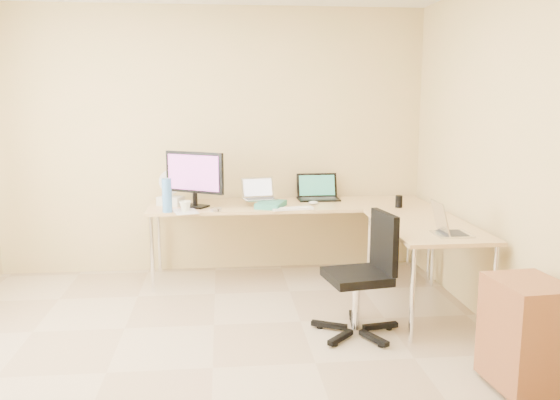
{
  "coord_description": "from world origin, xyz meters",
  "views": [
    {
      "loc": [
        0.08,
        -3.5,
        1.71
      ],
      "look_at": [
        0.55,
        1.1,
        0.9
      ],
      "focal_mm": 36.96,
      "sensor_mm": 36.0,
      "label": 1
    }
  ],
  "objects": [
    {
      "name": "floor",
      "position": [
        0.0,
        0.0,
        0.0
      ],
      "size": [
        4.5,
        4.5,
        0.0
      ],
      "primitive_type": "plane",
      "color": "tan",
      "rests_on": "ground"
    },
    {
      "name": "wall_back",
      "position": [
        0.0,
        2.25,
        1.3
      ],
      "size": [
        4.5,
        0.0,
        4.5
      ],
      "primitive_type": "plane",
      "rotation": [
        1.57,
        0.0,
        0.0
      ],
      "color": "tan",
      "rests_on": "ground"
    },
    {
      "name": "wall_front",
      "position": [
        0.0,
        -2.25,
        1.3
      ],
      "size": [
        4.5,
        0.0,
        4.5
      ],
      "primitive_type": "plane",
      "rotation": [
        -1.57,
        0.0,
        0.0
      ],
      "color": "tan",
      "rests_on": "ground"
    },
    {
      "name": "wall_right",
      "position": [
        2.1,
        0.0,
        1.3
      ],
      "size": [
        0.0,
        4.5,
        4.5
      ],
      "primitive_type": "plane",
      "rotation": [
        1.57,
        0.0,
        -1.57
      ],
      "color": "tan",
      "rests_on": "ground"
    },
    {
      "name": "desk_main",
      "position": [
        0.72,
        1.85,
        0.36
      ],
      "size": [
        2.65,
        0.7,
        0.73
      ],
      "primitive_type": "cube",
      "color": "tan",
      "rests_on": "ground"
    },
    {
      "name": "desk_return",
      "position": [
        1.7,
        0.85,
        0.36
      ],
      "size": [
        0.7,
        1.3,
        0.73
      ],
      "primitive_type": "cube",
      "color": "tan",
      "rests_on": "ground"
    },
    {
      "name": "monitor",
      "position": [
        -0.17,
        1.77,
        0.99
      ],
      "size": [
        0.61,
        0.48,
        0.52
      ],
      "primitive_type": "cube",
      "rotation": [
        0.0,
        0.0,
        -0.55
      ],
      "color": "black",
      "rests_on": "desk_main"
    },
    {
      "name": "book_stack",
      "position": [
        0.53,
        1.69,
        0.76
      ],
      "size": [
        0.32,
        0.36,
        0.05
      ],
      "primitive_type": "cube",
      "rotation": [
        0.0,
        0.0,
        -0.4
      ],
      "color": "#2B7966",
      "rests_on": "desk_main"
    },
    {
      "name": "laptop_center",
      "position": [
        0.43,
        1.82,
        0.88
      ],
      "size": [
        0.35,
        0.29,
        0.2
      ],
      "primitive_type": "cube",
      "rotation": [
        0.0,
        0.0,
        0.19
      ],
      "color": "#BABABA",
      "rests_on": "desk_main"
    },
    {
      "name": "laptop_black",
      "position": [
        1.03,
        2.03,
        0.86
      ],
      "size": [
        0.41,
        0.3,
        0.25
      ],
      "primitive_type": "cube",
      "rotation": [
        0.0,
        0.0,
        0.02
      ],
      "color": "black",
      "rests_on": "desk_main"
    },
    {
      "name": "keyboard",
      "position": [
        0.71,
        1.56,
        0.74
      ],
      "size": [
        0.39,
        0.16,
        0.02
      ],
      "primitive_type": "cube",
      "rotation": [
        0.0,
        0.0,
        0.15
      ],
      "color": "white",
      "rests_on": "desk_main"
    },
    {
      "name": "mouse",
      "position": [
        0.94,
        1.79,
        0.75
      ],
      "size": [
        0.1,
        0.08,
        0.03
      ],
      "primitive_type": "ellipsoid",
      "rotation": [
        0.0,
        0.0,
        0.19
      ],
      "color": "silver",
      "rests_on": "desk_main"
    },
    {
      "name": "mug",
      "position": [
        -0.25,
        1.55,
        0.78
      ],
      "size": [
        0.13,
        0.13,
        0.1
      ],
      "primitive_type": "imported",
      "rotation": [
        0.0,
        0.0,
        0.37
      ],
      "color": "silver",
      "rests_on": "desk_main"
    },
    {
      "name": "cd_stack",
      "position": [
        0.02,
        1.55,
        0.74
      ],
      "size": [
        0.13,
        0.13,
        0.03
      ],
      "primitive_type": "cylinder",
      "rotation": [
        0.0,
        0.0,
        -0.21
      ],
      "color": "silver",
      "rests_on": "desk_main"
    },
    {
      "name": "water_bottle",
      "position": [
        -0.4,
        1.55,
        0.88
      ],
      "size": [
        0.09,
        0.09,
        0.3
      ],
      "primitive_type": "cylinder",
      "rotation": [
        0.0,
        0.0,
        0.0
      ],
      "color": "#457FC9",
      "rests_on": "desk_main"
    },
    {
      "name": "papers",
      "position": [
        -0.25,
        1.55,
        0.73
      ],
      "size": [
        0.26,
        0.32,
        0.01
      ],
      "primitive_type": "cube",
      "rotation": [
        0.0,
        0.0,
        0.24
      ],
      "color": "silver",
      "rests_on": "desk_main"
    },
    {
      "name": "white_box",
      "position": [
        -0.4,
        1.9,
        0.77
      ],
      "size": [
        0.26,
        0.23,
        0.08
      ],
      "primitive_type": "cube",
      "rotation": [
        0.0,
        0.0,
        -0.41
      ],
      "color": "silver",
      "rests_on": "desk_main"
    },
    {
      "name": "desk_fan",
      "position": [
        -0.4,
        2.05,
        0.87
      ],
      "size": [
        0.25,
        0.25,
        0.29
      ],
      "primitive_type": "cylinder",
      "rotation": [
        0.0,
        0.0,
        -0.09
      ],
      "color": "white",
      "rests_on": "desk_main"
    },
    {
      "name": "black_cup",
      "position": [
        1.69,
        1.55,
        0.79
      ],
      "size": [
        0.08,
        0.08,
        0.11
      ],
      "primitive_type": "cylinder",
      "rotation": [
        0.0,
        0.0,
        -0.28
      ],
      "color": "black",
      "rests_on": "desk_main"
    },
    {
      "name": "laptop_return",
      "position": [
        1.75,
        0.46,
        0.83
      ],
      "size": [
        0.3,
        0.24,
        0.2
      ],
      "primitive_type": "cube",
      "rotation": [
        0.0,
        0.0,
        1.58
      ],
      "color": "silver",
      "rests_on": "desk_return"
    },
    {
      "name": "office_chair",
      "position": [
        1.04,
        0.45,
        0.5
      ],
      "size": [
        0.63,
        0.63,
        0.91
      ],
      "primitive_type": "cube",
      "rotation": [
        0.0,
        0.0,
        0.17
      ],
      "color": "black",
      "rests_on": "ground"
    },
    {
      "name": "cabinet",
      "position": [
        1.84,
        -0.48,
        0.36
      ],
      "size": [
        0.41,
        0.49,
        0.64
      ],
      "primitive_type": "cube",
      "rotation": [
        0.0,
        0.0,
        0.08
      ],
      "color": "#90593F",
      "rests_on": "ground"
    }
  ]
}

